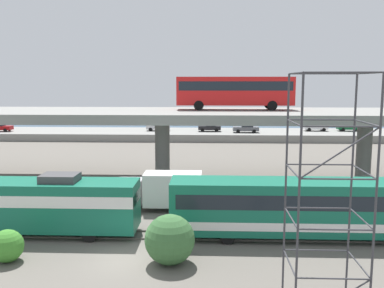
{
  "coord_description": "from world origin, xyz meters",
  "views": [
    {
      "loc": [
        4.87,
        -23.94,
        10.28
      ],
      "look_at": [
        2.94,
        22.68,
        3.56
      ],
      "focal_mm": 40.72,
      "sensor_mm": 36.0,
      "label": 1
    }
  ],
  "objects": [
    {
      "name": "ground_plane",
      "position": [
        0.0,
        0.0,
        0.0
      ],
      "size": [
        260.0,
        260.0,
        0.0
      ],
      "primitive_type": "plane",
      "color": "#605B54"
    },
    {
      "name": "rail_strip_near",
      "position": [
        0.0,
        3.26,
        0.06
      ],
      "size": [
        110.0,
        0.12,
        0.12
      ],
      "primitive_type": "cube",
      "color": "#59544C",
      "rests_on": "ground_plane"
    },
    {
      "name": "rail_strip_far",
      "position": [
        0.0,
        4.74,
        0.06
      ],
      "size": [
        110.0,
        0.12,
        0.12
      ],
      "primitive_type": "cube",
      "color": "#59544C",
      "rests_on": "ground_plane"
    },
    {
      "name": "train_locomotive",
      "position": [
        -8.54,
        4.0,
        2.19
      ],
      "size": [
        16.68,
        3.04,
        4.18
      ],
      "rotation": [
        0.0,
        0.0,
        3.14
      ],
      "color": "#14664C",
      "rests_on": "ground_plane"
    },
    {
      "name": "train_coach_lead",
      "position": [
        12.99,
        4.0,
        2.17
      ],
      "size": [
        21.36,
        3.04,
        3.86
      ],
      "rotation": [
        0.0,
        0.0,
        3.14
      ],
      "color": "#14664C",
      "rests_on": "ground_plane"
    },
    {
      "name": "highway_overpass",
      "position": [
        -0.0,
        20.0,
        6.66
      ],
      "size": [
        96.0,
        12.14,
        7.36
      ],
      "color": "gray",
      "rests_on": "ground_plane"
    },
    {
      "name": "transit_bus_on_overpass",
      "position": [
        7.42,
        21.6,
        9.42
      ],
      "size": [
        12.0,
        2.68,
        3.4
      ],
      "rotation": [
        0.0,
        0.0,
        3.14
      ],
      "color": "red",
      "rests_on": "highway_overpass"
    },
    {
      "name": "service_truck_east",
      "position": [
        1.04,
        10.0,
        1.64
      ],
      "size": [
        6.8,
        2.46,
        3.04
      ],
      "rotation": [
        0.0,
        0.0,
        3.14
      ],
      "color": "#B7B7BC",
      "rests_on": "ground_plane"
    },
    {
      "name": "scaffolding_tower",
      "position": [
        10.06,
        -5.08,
        5.69
      ],
      "size": [
        3.19,
        3.19,
        10.7
      ],
      "color": "#38383D",
      "rests_on": "ground_plane"
    },
    {
      "name": "pier_parking_lot",
      "position": [
        0.0,
        55.0,
        0.66
      ],
      "size": [
        79.79,
        11.82,
        1.31
      ],
      "primitive_type": "cube",
      "color": "gray",
      "rests_on": "ground_plane"
    },
    {
      "name": "parked_car_0",
      "position": [
        30.39,
        56.15,
        2.08
      ],
      "size": [
        4.42,
        1.84,
        1.5
      ],
      "rotation": [
        0.0,
        0.0,
        3.14
      ],
      "color": "#0C4C26",
      "rests_on": "pier_parking_lot"
    },
    {
      "name": "parked_car_1",
      "position": [
        11.27,
        53.04,
        2.08
      ],
      "size": [
        4.54,
        1.98,
        1.5
      ],
      "rotation": [
        0.0,
        0.0,
        3.14
      ],
      "color": "#515459",
      "rests_on": "pier_parking_lot"
    },
    {
      "name": "parked_car_2",
      "position": [
        -33.17,
        52.85,
        2.08
      ],
      "size": [
        4.31,
        1.82,
        1.5
      ],
      "color": "maroon",
      "rests_on": "pier_parking_lot"
    },
    {
      "name": "parked_car_3",
      "position": [
        -4.68,
        55.15,
        2.08
      ],
      "size": [
        4.22,
        1.9,
        1.5
      ],
      "color": "#B7B7BC",
      "rests_on": "pier_parking_lot"
    },
    {
      "name": "parked_car_4",
      "position": [
        4.84,
        54.53,
        2.08
      ],
      "size": [
        4.06,
        2.0,
        1.5
      ],
      "rotation": [
        0.0,
        0.0,
        3.14
      ],
      "color": "black",
      "rests_on": "pier_parking_lot"
    },
    {
      "name": "parked_car_5",
      "position": [
        24.23,
        56.09,
        2.08
      ],
      "size": [
        4.23,
        1.9,
        1.5
      ],
      "rotation": [
        0.0,
        0.0,
        3.14
      ],
      "color": "silver",
      "rests_on": "pier_parking_lot"
    },
    {
      "name": "harbor_water",
      "position": [
        0.0,
        78.0,
        0.0
      ],
      "size": [
        140.0,
        36.0,
        0.01
      ],
      "primitive_type": "cube",
      "color": "#2D5170",
      "rests_on": "ground_plane"
    },
    {
      "name": "shrub_left",
      "position": [
        -6.72,
        -0.57,
        0.94
      ],
      "size": [
        1.88,
        1.88,
        1.88
      ],
      "primitive_type": "sphere",
      "color": "#3C842C",
      "rests_on": "ground_plane"
    },
    {
      "name": "shrub_right",
      "position": [
        2.64,
        -0.46,
        1.43
      ],
      "size": [
        2.86,
        2.86,
        2.86
      ],
      "primitive_type": "sphere",
      "color": "#376635",
      "rests_on": "ground_plane"
    }
  ]
}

